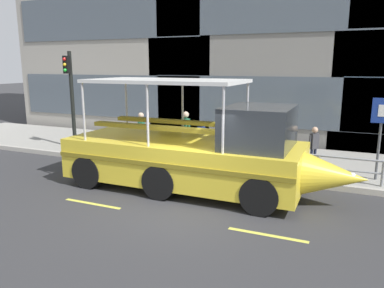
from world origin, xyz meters
name	(u,v)px	position (x,y,z in m)	size (l,w,h in m)	color
ground_plane	(184,207)	(0.00, 0.00, 0.00)	(120.00, 120.00, 0.00)	#333335
sidewalk	(242,157)	(0.00, 5.60, 0.09)	(32.00, 4.80, 0.18)	#99968E
curb_edge	(222,174)	(0.00, 3.11, 0.09)	(32.00, 0.18, 0.18)	#B2ADA3
lane_centreline	(171,218)	(0.00, -0.76, 0.00)	(25.80, 0.12, 0.01)	#DBD64C
curb_guardrail	(210,152)	(-0.59, 3.45, 0.72)	(11.04, 0.09, 0.80)	gray
traffic_light_pole	(71,90)	(-7.06, 3.96, 2.66)	(0.24, 0.46, 4.09)	black
parking_sign	(381,125)	(4.75, 4.11, 1.92)	(0.60, 0.12, 2.56)	#4C4F54
duck_tour_boat	(199,154)	(-0.20, 1.49, 1.11)	(8.88, 2.68, 3.30)	yellow
pedestrian_near_bow	(314,144)	(2.80, 4.46, 1.09)	(0.31, 0.35, 1.50)	#1E2338
pedestrian_mid_left	(201,137)	(-1.18, 4.13, 1.10)	(0.40, 0.28, 1.52)	#47423D
pedestrian_mid_right	(186,129)	(-2.00, 4.53, 1.25)	(0.45, 0.34, 1.78)	black
pedestrian_near_stern	(141,129)	(-3.91, 4.37, 1.18)	(0.23, 0.47, 1.66)	#1E2338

